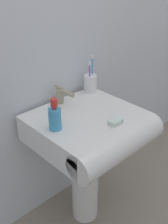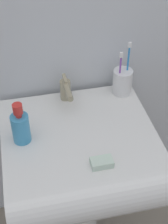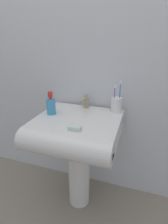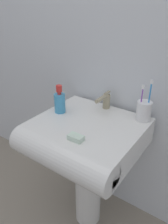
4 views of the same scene
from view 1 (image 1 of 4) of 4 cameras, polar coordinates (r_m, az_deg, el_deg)
The scene contains 8 objects.
ground_plane at distance 1.91m, azimuth 0.20°, elevation -19.77°, with size 6.00×6.00×0.00m, color gray.
wall_back at distance 1.48m, azimuth -7.60°, elevation 19.73°, with size 5.00×0.05×2.40m, color silver.
sink_pedestal at distance 1.70m, azimuth 0.22°, elevation -13.31°, with size 0.16×0.16×0.58m, color white.
sink_basin at distance 1.44m, azimuth 1.75°, elevation -3.74°, with size 0.54×0.53×0.14m.
faucet at distance 1.53m, azimuth -4.61°, elevation 3.50°, with size 0.04×0.14×0.10m.
toothbrush_cup at distance 1.67m, azimuth 1.30°, elevation 5.90°, with size 0.08×0.08×0.22m.
soap_bottle at distance 1.30m, azimuth -6.04°, elevation -1.06°, with size 0.06×0.06×0.16m.
bar_soap at distance 1.36m, azimuth 6.41°, elevation -2.02°, with size 0.07×0.04×0.02m, color silver.
Camera 1 is at (-0.86, -0.90, 1.44)m, focal length 45.00 mm.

